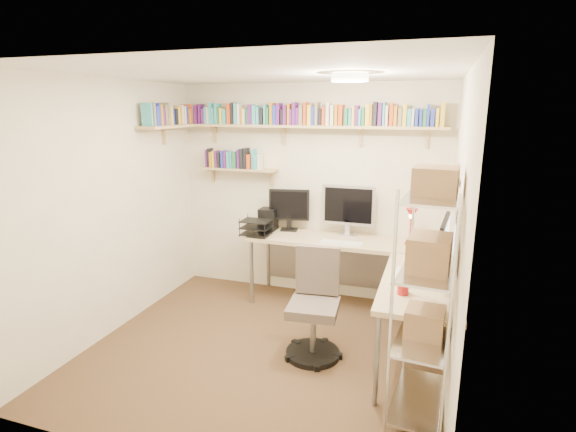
% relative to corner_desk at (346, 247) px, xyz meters
% --- Properties ---
extents(ground, '(3.20, 3.20, 0.00)m').
position_rel_corner_desk_xyz_m(ground, '(-0.57, -0.95, -0.79)').
color(ground, '#442F1D').
rests_on(ground, ground).
extents(room_shell, '(3.24, 3.04, 2.52)m').
position_rel_corner_desk_xyz_m(room_shell, '(-0.56, -0.95, 0.76)').
color(room_shell, beige).
rests_on(room_shell, ground).
extents(wall_shelves, '(3.12, 1.09, 0.80)m').
position_rel_corner_desk_xyz_m(wall_shelves, '(-0.99, 0.35, 1.24)').
color(wall_shelves, tan).
rests_on(wall_shelves, ground).
extents(corner_desk, '(2.34, 2.07, 1.38)m').
position_rel_corner_desk_xyz_m(corner_desk, '(0.00, 0.00, 0.00)').
color(corner_desk, tan).
rests_on(corner_desk, ground).
extents(office_chair, '(0.52, 0.53, 0.99)m').
position_rel_corner_desk_xyz_m(office_chair, '(-0.11, -0.84, -0.37)').
color(office_chair, black).
rests_on(office_chair, ground).
extents(wire_rack, '(0.44, 0.79, 1.85)m').
position_rel_corner_desk_xyz_m(wire_rack, '(0.85, -1.46, 0.37)').
color(wire_rack, silver).
rests_on(wire_rack, ground).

